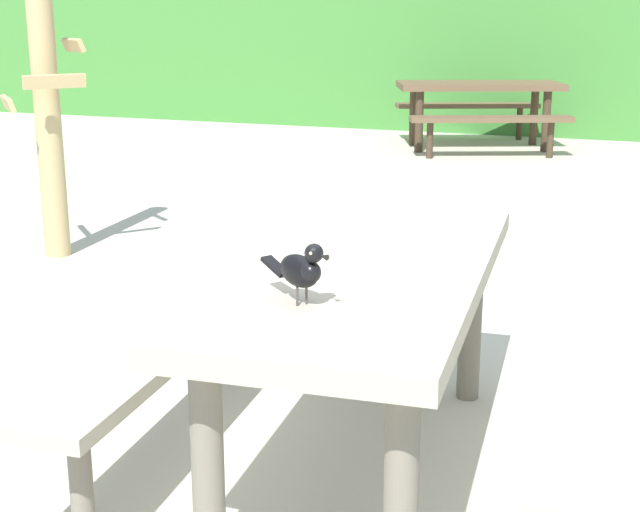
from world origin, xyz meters
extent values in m
plane|color=beige|center=(0.00, 0.00, 0.00)|extent=(60.00, 60.00, 0.00)
cube|color=#428438|center=(0.00, 9.39, 1.08)|extent=(28.00, 1.59, 2.16)
cube|color=#B2A893|center=(0.04, -0.16, 0.70)|extent=(0.90, 1.85, 0.07)
cylinder|color=slate|center=(-0.17, -0.88, 0.33)|extent=(0.09, 0.09, 0.67)
cylinder|color=slate|center=(0.36, -0.84, 0.33)|extent=(0.09, 0.09, 0.67)
cylinder|color=slate|center=(-0.28, 0.52, 0.33)|extent=(0.09, 0.09, 0.67)
cylinder|color=slate|center=(0.25, 0.56, 0.33)|extent=(0.09, 0.09, 0.67)
cube|color=#B2A893|center=(-0.66, -0.21, 0.41)|extent=(0.41, 1.73, 0.05)
cylinder|color=slate|center=(-0.61, -0.85, 0.20)|extent=(0.07, 0.07, 0.39)
cylinder|color=slate|center=(-0.71, 0.43, 0.20)|extent=(0.07, 0.07, 0.39)
cube|color=#B2A893|center=(0.74, -0.11, 0.41)|extent=(0.41, 1.73, 0.05)
cylinder|color=slate|center=(0.69, 0.53, 0.20)|extent=(0.07, 0.07, 0.39)
ellipsoid|color=black|center=(0.00, -0.64, 0.84)|extent=(0.16, 0.14, 0.09)
ellipsoid|color=black|center=(0.04, -0.66, 0.84)|extent=(0.09, 0.09, 0.06)
sphere|color=black|center=(0.06, -0.67, 0.90)|extent=(0.05, 0.05, 0.05)
sphere|color=#EAE08C|center=(0.08, -0.66, 0.90)|extent=(0.01, 0.01, 0.01)
sphere|color=#EAE08C|center=(0.06, -0.70, 0.90)|extent=(0.01, 0.01, 0.01)
cone|color=black|center=(0.09, -0.69, 0.90)|extent=(0.03, 0.03, 0.02)
cube|color=black|center=(-0.10, -0.58, 0.82)|extent=(0.10, 0.08, 0.04)
cylinder|color=#47423D|center=(0.02, -0.63, 0.77)|extent=(0.01, 0.01, 0.05)
cylinder|color=#47423D|center=(0.00, -0.66, 0.77)|extent=(0.01, 0.01, 0.05)
cube|color=brown|center=(-1.07, 7.40, 0.70)|extent=(1.95, 1.38, 0.07)
cylinder|color=#423324|center=(-0.32, 7.42, 0.33)|extent=(0.09, 0.09, 0.67)
cylinder|color=#423324|center=(-0.52, 7.91, 0.33)|extent=(0.09, 0.09, 0.67)
cylinder|color=#423324|center=(-1.62, 6.89, 0.33)|extent=(0.09, 0.09, 0.67)
cylinder|color=#423324|center=(-1.82, 7.38, 0.33)|extent=(0.09, 0.09, 0.67)
cube|color=brown|center=(-0.80, 6.75, 0.41)|extent=(1.69, 0.90, 0.05)
cylinder|color=#423324|center=(-0.21, 6.99, 0.20)|extent=(0.07, 0.07, 0.39)
cylinder|color=#423324|center=(-1.40, 6.51, 0.20)|extent=(0.07, 0.07, 0.39)
cube|color=brown|center=(-1.33, 8.05, 0.41)|extent=(1.69, 0.90, 0.05)
cylinder|color=#423324|center=(-0.73, 8.29, 0.20)|extent=(0.07, 0.07, 0.39)
cylinder|color=#423324|center=(-1.92, 7.81, 0.20)|extent=(0.07, 0.07, 0.39)
cylinder|color=tan|center=(-2.67, 1.83, 0.91)|extent=(0.16, 0.16, 1.83)
cube|color=tan|center=(-2.83, 1.66, 0.98)|extent=(0.30, 0.30, 0.09)
cube|color=tan|center=(-2.56, 1.99, 1.31)|extent=(0.27, 0.21, 0.09)
cube|color=tan|center=(-2.50, 1.69, 1.12)|extent=(0.27, 0.31, 0.08)
camera|label=1|loc=(0.89, -2.85, 1.53)|focal=50.95mm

